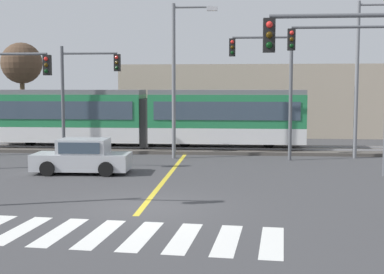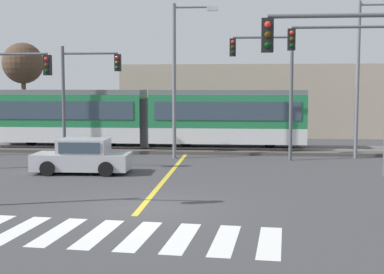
{
  "view_description": "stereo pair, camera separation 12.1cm",
  "coord_description": "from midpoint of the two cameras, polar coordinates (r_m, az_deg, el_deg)",
  "views": [
    {
      "loc": [
        3.01,
        -16.34,
        3.79
      ],
      "look_at": [
        0.96,
        6.8,
        1.6
      ],
      "focal_mm": 50.0,
      "sensor_mm": 36.0,
      "label": 1
    },
    {
      "loc": [
        3.13,
        -16.33,
        3.79
      ],
      "look_at": [
        0.96,
        6.8,
        1.6
      ],
      "focal_mm": 50.0,
      "sensor_mm": 36.0,
      "label": 2
    }
  ],
  "objects": [
    {
      "name": "lane_centre_line",
      "position": [
        22.83,
        -2.74,
        -4.17
      ],
      "size": [
        0.2,
        14.26,
        0.01
      ],
      "primitive_type": "cube",
      "color": "gold",
      "rests_on": "ground"
    },
    {
      "name": "traffic_light_far_right",
      "position": [
        27.78,
        8.32,
        6.53
      ],
      "size": [
        3.25,
        0.38,
        6.68
      ],
      "color": "#515459",
      "rests_on": "ground"
    },
    {
      "name": "street_lamp_east",
      "position": [
        29.55,
        17.56,
        6.95
      ],
      "size": [
        2.5,
        0.28,
        8.22
      ],
      "color": "slate",
      "rests_on": "ground"
    },
    {
      "name": "rail_far",
      "position": [
        32.5,
        -0.39,
        -0.9
      ],
      "size": [
        120.0,
        0.08,
        0.1
      ],
      "primitive_type": "cube",
      "color": "#939399",
      "rests_on": "track_bed"
    },
    {
      "name": "crosswalk_stripe_3",
      "position": [
        14.22,
        -10.03,
        -10.13
      ],
      "size": [
        0.79,
        2.84,
        0.01
      ],
      "primitive_type": "cube",
      "rotation": [
        0.0,
        0.0,
        -0.08
      ],
      "color": "silver",
      "rests_on": "ground"
    },
    {
      "name": "bare_tree_far_west",
      "position": [
        39.11,
        -17.8,
        7.42
      ],
      "size": [
        2.83,
        2.83,
        6.83
      ],
      "color": "brown",
      "rests_on": "ground"
    },
    {
      "name": "crosswalk_stripe_4",
      "position": [
        13.9,
        -5.69,
        -10.45
      ],
      "size": [
        0.79,
        2.84,
        0.01
      ],
      "primitive_type": "cube",
      "rotation": [
        0.0,
        0.0,
        -0.08
      ],
      "color": "silver",
      "rests_on": "ground"
    },
    {
      "name": "crosswalk_stripe_5",
      "position": [
        13.66,
        -1.15,
        -10.71
      ],
      "size": [
        0.79,
        2.84,
        0.01
      ],
      "primitive_type": "cube",
      "rotation": [
        0.0,
        0.0,
        -0.08
      ],
      "color": "silver",
      "rests_on": "ground"
    },
    {
      "name": "crosswalk_stripe_6",
      "position": [
        13.5,
        3.52,
        -10.91
      ],
      "size": [
        0.79,
        2.84,
        0.01
      ],
      "primitive_type": "cube",
      "rotation": [
        0.0,
        0.0,
        -0.08
      ],
      "color": "silver",
      "rests_on": "ground"
    },
    {
      "name": "ground_plane",
      "position": [
        17.05,
        -5.49,
        -7.48
      ],
      "size": [
        200.0,
        200.0,
        0.0
      ],
      "primitive_type": "plane",
      "color": "#3D3D3F"
    },
    {
      "name": "building_backdrop_far",
      "position": [
        42.51,
        8.4,
        3.89
      ],
      "size": [
        23.12,
        6.0,
        5.44
      ],
      "primitive_type": "cube",
      "color": "tan",
      "rests_on": "ground"
    },
    {
      "name": "street_lamp_centre",
      "position": [
        28.16,
        -1.61,
        7.11
      ],
      "size": [
        2.39,
        0.28,
        8.09
      ],
      "color": "slate",
      "rests_on": "ground"
    },
    {
      "name": "traffic_light_near_right",
      "position": [
        14.89,
        16.62,
        6.02
      ],
      "size": [
        3.75,
        0.38,
        6.02
      ],
      "color": "#515459",
      "rests_on": "ground"
    },
    {
      "name": "crosswalk_stripe_1",
      "position": [
        15.09,
        -18.02,
        -9.41
      ],
      "size": [
        0.79,
        2.84,
        0.01
      ],
      "primitive_type": "cube",
      "rotation": [
        0.0,
        0.0,
        -0.08
      ],
      "color": "silver",
      "rests_on": "ground"
    },
    {
      "name": "traffic_light_far_left",
      "position": [
        29.26,
        -11.76,
        5.53
      ],
      "size": [
        3.25,
        0.38,
        5.94
      ],
      "color": "#515459",
      "rests_on": "ground"
    },
    {
      "name": "sedan_crossing",
      "position": [
        23.93,
        -11.78,
        -2.15
      ],
      "size": [
        4.24,
        2.0,
        1.52
      ],
      "color": "#B7BABF",
      "rests_on": "ground"
    },
    {
      "name": "crosswalk_stripe_2",
      "position": [
        14.62,
        -14.15,
        -9.79
      ],
      "size": [
        0.79,
        2.84,
        0.01
      ],
      "primitive_type": "cube",
      "rotation": [
        0.0,
        0.0,
        -0.08
      ],
      "color": "silver",
      "rests_on": "ground"
    },
    {
      "name": "rail_near",
      "position": [
        31.07,
        -0.64,
        -1.19
      ],
      "size": [
        120.0,
        0.08,
        0.1
      ],
      "primitive_type": "cube",
      "color": "#939399",
      "rests_on": "track_bed"
    },
    {
      "name": "traffic_light_mid_right",
      "position": [
        23.53,
        16.76,
        6.67
      ],
      "size": [
        4.25,
        0.38,
        6.57
      ],
      "color": "#515459",
      "rests_on": "ground"
    },
    {
      "name": "track_bed",
      "position": [
        31.8,
        -0.51,
        -1.29
      ],
      "size": [
        120.0,
        4.0,
        0.18
      ],
      "primitive_type": "cube",
      "color": "#4C4742",
      "rests_on": "ground"
    },
    {
      "name": "light_rail_tram",
      "position": [
        31.96,
        -4.93,
        2.24
      ],
      "size": [
        18.5,
        2.64,
        3.43
      ],
      "color": "silver",
      "rests_on": "track_bed"
    },
    {
      "name": "crosswalk_stripe_7",
      "position": [
        13.43,
        8.28,
        -11.04
      ],
      "size": [
        0.79,
        2.84,
        0.01
      ],
      "primitive_type": "cube",
      "rotation": [
        0.0,
        0.0,
        -0.08
      ],
      "color": "silver",
      "rests_on": "ground"
    }
  ]
}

